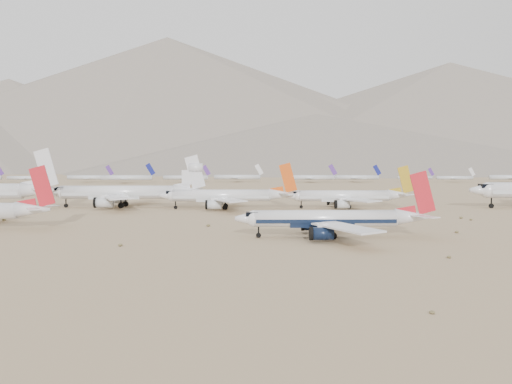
% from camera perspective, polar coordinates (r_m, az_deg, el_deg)
% --- Properties ---
extents(ground, '(7000.00, 7000.00, 0.00)m').
position_cam_1_polar(ground, '(108.10, 10.27, -4.78)').
color(ground, '#8C7651').
rests_on(ground, ground).
extents(main_airliner, '(38.64, 37.74, 13.64)m').
position_cam_1_polar(main_airliner, '(102.44, 8.89, -3.09)').
color(main_airliner, silver).
rests_on(main_airliner, ground).
extents(row2_gold_tail, '(41.60, 40.69, 14.81)m').
position_cam_1_polar(row2_gold_tail, '(173.59, 10.58, -0.49)').
color(row2_gold_tail, silver).
rests_on(row2_gold_tail, ground).
extents(row2_orange_tail, '(44.03, 43.07, 15.70)m').
position_cam_1_polar(row2_orange_tail, '(168.22, -3.34, -0.46)').
color(row2_orange_tail, silver).
rests_on(row2_orange_tail, ground).
extents(row2_white_trijet, '(52.29, 51.10, 18.53)m').
position_cam_1_polar(row2_white_trijet, '(179.99, -14.52, -0.02)').
color(row2_white_trijet, silver).
rests_on(row2_white_trijet, ground).
extents(distant_storage_row, '(619.27, 65.83, 14.76)m').
position_cam_1_polar(distant_storage_row, '(443.80, 6.18, 1.68)').
color(distant_storage_row, silver).
rests_on(distant_storage_row, ground).
extents(mountain_range, '(7354.00, 3024.00, 470.00)m').
position_cam_1_polar(mountain_range, '(1764.16, 1.86, 8.72)').
color(mountain_range, slate).
rests_on(mountain_range, ground).
extents(foothills, '(4637.50, 1395.00, 155.00)m').
position_cam_1_polar(foothills, '(1324.77, 23.39, 5.03)').
color(foothills, slate).
rests_on(foothills, ground).
extents(desert_scrub, '(278.75, 121.67, 0.63)m').
position_cam_1_polar(desert_scrub, '(83.71, 22.99, -7.05)').
color(desert_scrub, brown).
rests_on(desert_scrub, ground).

